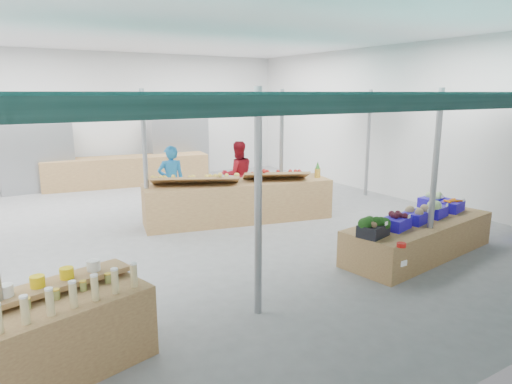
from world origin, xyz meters
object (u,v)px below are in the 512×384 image
(fruit_counter, at_px, (239,201))
(vendor_right, at_px, (238,175))
(bottle_shelf, at_px, (57,334))
(vendor_left, at_px, (171,182))
(veg_counter, at_px, (419,238))

(fruit_counter, relative_size, vendor_right, 2.50)
(fruit_counter, xyz_separation_m, vendor_right, (0.60, 1.10, 0.40))
(bottle_shelf, xyz_separation_m, vendor_left, (3.33, 5.22, 0.41))
(bottle_shelf, xyz_separation_m, veg_counter, (6.23, 0.42, -0.13))
(vendor_left, relative_size, vendor_right, 1.00)
(bottle_shelf, xyz_separation_m, fruit_counter, (4.53, 4.12, 0.01))
(veg_counter, bearing_deg, bottle_shelf, 176.10)
(veg_counter, height_order, vendor_right, vendor_right)
(fruit_counter, relative_size, vendor_left, 2.50)
(veg_counter, bearing_deg, vendor_left, 113.32)
(bottle_shelf, distance_m, veg_counter, 6.24)
(veg_counter, distance_m, vendor_right, 4.95)
(vendor_right, bearing_deg, bottle_shelf, 58.35)
(fruit_counter, bearing_deg, vendor_left, 150.33)
(veg_counter, xyz_separation_m, fruit_counter, (-1.70, 3.70, 0.14))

